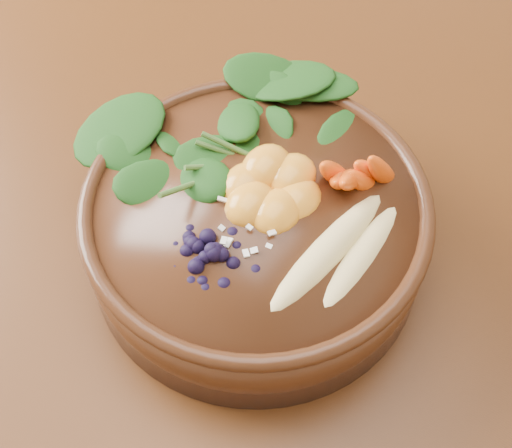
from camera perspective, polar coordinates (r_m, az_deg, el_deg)
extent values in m
plane|color=#381E0F|center=(1.46, -5.81, -9.38)|extent=(4.00, 4.00, 0.00)
cube|color=#522B11|center=(0.87, -9.91, 11.75)|extent=(1.60, 0.90, 0.04)
cylinder|color=#3E2010|center=(0.64, 0.00, -0.51)|extent=(0.31, 0.31, 0.08)
ellipsoid|color=#E0CC84|center=(0.57, 8.57, -1.80)|extent=(0.03, 0.16, 0.02)
ellipsoid|color=#E0CC84|center=(0.57, 5.92, -1.19)|extent=(0.04, 0.16, 0.02)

